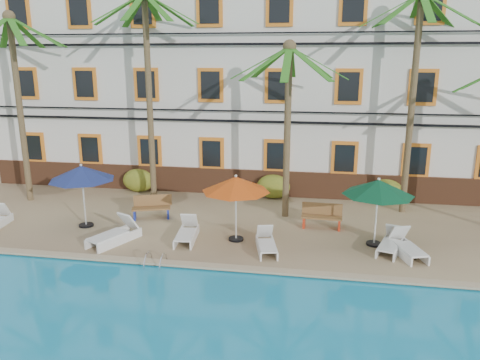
% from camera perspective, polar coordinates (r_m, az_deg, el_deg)
% --- Properties ---
extents(ground, '(100.00, 100.00, 0.00)m').
position_cam_1_polar(ground, '(15.51, -3.76, -9.90)').
color(ground, '#384C23').
rests_on(ground, ground).
extents(pool_deck, '(30.00, 12.00, 0.25)m').
position_cam_1_polar(pool_deck, '(20.02, -0.45, -3.69)').
color(pool_deck, tan).
rests_on(pool_deck, ground).
extents(pool_coping, '(30.00, 0.35, 0.06)m').
position_cam_1_polar(pool_coping, '(14.60, -4.61, -10.34)').
color(pool_coping, tan).
rests_on(pool_coping, pool_deck).
extents(hotel_building, '(25.40, 6.44, 10.22)m').
position_cam_1_polar(hotel_building, '(23.93, 1.67, 12.15)').
color(hotel_building, silver).
rests_on(hotel_building, pool_deck).
extents(palm_a, '(4.41, 4.41, 8.07)m').
position_cam_1_polar(palm_a, '(22.21, -25.57, 10.69)').
color(palm_a, brown).
rests_on(palm_a, pool_deck).
extents(palm_b, '(4.41, 4.41, 8.93)m').
position_cam_1_polar(palm_b, '(20.30, -11.16, 12.97)').
color(palm_b, brown).
rests_on(palm_b, pool_deck).
extents(palm_c, '(4.41, 4.41, 6.84)m').
position_cam_1_polar(palm_c, '(18.06, 5.87, 9.15)').
color(palm_c, brown).
rests_on(palm_c, pool_deck).
extents(palm_d, '(4.41, 4.41, 8.76)m').
position_cam_1_polar(palm_d, '(19.62, 20.52, 11.99)').
color(palm_d, brown).
rests_on(palm_d, pool_deck).
extents(shrub_left, '(1.50, 0.90, 1.10)m').
position_cam_1_polar(shrub_left, '(22.67, -12.29, -0.05)').
color(shrub_left, '#295D1A').
rests_on(shrub_left, pool_deck).
extents(shrub_mid, '(1.50, 0.90, 1.10)m').
position_cam_1_polar(shrub_mid, '(21.15, 4.09, -0.80)').
color(shrub_mid, '#295D1A').
rests_on(shrub_mid, pool_deck).
extents(shrub_right, '(1.50, 0.90, 1.10)m').
position_cam_1_polar(shrub_right, '(21.27, 17.32, -1.36)').
color(shrub_right, '#295D1A').
rests_on(shrub_right, pool_deck).
extents(umbrella_blue, '(2.42, 2.42, 2.42)m').
position_cam_1_polar(umbrella_blue, '(18.17, -18.75, 0.78)').
color(umbrella_blue, black).
rests_on(umbrella_blue, pool_deck).
extents(umbrella_red, '(2.36, 2.36, 2.37)m').
position_cam_1_polar(umbrella_red, '(15.88, -0.51, -0.56)').
color(umbrella_red, black).
rests_on(umbrella_red, pool_deck).
extents(umbrella_green, '(2.37, 2.37, 2.37)m').
position_cam_1_polar(umbrella_green, '(16.12, 16.51, -0.93)').
color(umbrella_green, black).
rests_on(umbrella_green, pool_deck).
extents(lounger_b, '(1.45, 2.06, 0.92)m').
position_cam_1_polar(lounger_b, '(16.79, -15.01, -6.38)').
color(lounger_b, white).
rests_on(lounger_b, pool_deck).
extents(lounger_c, '(0.80, 1.81, 0.83)m').
position_cam_1_polar(lounger_c, '(16.54, -6.51, -6.40)').
color(lounger_c, white).
rests_on(lounger_c, pool_deck).
extents(lounger_d, '(0.93, 1.72, 0.77)m').
position_cam_1_polar(lounger_d, '(15.59, 3.23, -7.75)').
color(lounger_d, white).
rests_on(lounger_d, pool_deck).
extents(lounger_e, '(1.11, 1.79, 0.80)m').
position_cam_1_polar(lounger_e, '(16.32, 17.88, -7.39)').
color(lounger_e, white).
rests_on(lounger_e, pool_deck).
extents(lounger_f, '(1.14, 1.88, 0.84)m').
position_cam_1_polar(lounger_f, '(16.19, 19.63, -7.67)').
color(lounger_f, white).
rests_on(lounger_f, pool_deck).
extents(bench_left, '(1.57, 0.92, 0.93)m').
position_cam_1_polar(bench_left, '(18.88, -10.77, -3.22)').
color(bench_left, olive).
rests_on(bench_left, pool_deck).
extents(bench_right, '(1.52, 0.53, 0.93)m').
position_cam_1_polar(bench_right, '(17.79, 9.95, -4.30)').
color(bench_right, olive).
rests_on(bench_right, pool_deck).
extents(pool_ladder, '(0.54, 0.74, 0.74)m').
position_cam_1_polar(pool_ladder, '(14.93, -10.24, -10.08)').
color(pool_ladder, silver).
rests_on(pool_ladder, ground).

